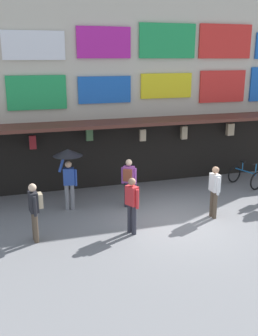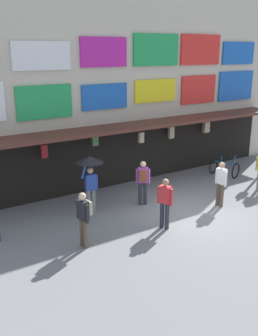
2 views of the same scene
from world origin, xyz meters
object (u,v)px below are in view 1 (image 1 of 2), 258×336
bicycle_parked (245,177)px  pedestrian_in_black (129,180)px  pedestrian_in_blue (132,203)px  pedestrian_in_purple (214,189)px  pedestrian_with_umbrella (68,162)px  pedestrian_in_red (35,208)px

bicycle_parked → pedestrian_in_black: (-5.05, -0.75, 0.59)m
pedestrian_in_blue → pedestrian_in_purple: (2.82, 0.34, 0.00)m
pedestrian_in_blue → pedestrian_with_umbrella: size_ratio=0.81×
pedestrian_in_blue → pedestrian_in_red: bearing=172.9°
bicycle_parked → pedestrian_in_blue: bearing=-154.1°
bicycle_parked → pedestrian_in_purple: size_ratio=0.78×
bicycle_parked → pedestrian_in_black: 5.14m
bicycle_parked → pedestrian_in_purple: (-2.74, -2.36, 0.55)m
pedestrian_with_umbrella → pedestrian_in_black: bearing=-11.4°
pedestrian_in_blue → pedestrian_with_umbrella: 2.82m
pedestrian_in_black → pedestrian_in_purple: same height
bicycle_parked → pedestrian_in_black: pedestrian_in_black is taller
pedestrian_in_purple → pedestrian_in_red: bearing=-180.0°
pedestrian_in_blue → pedestrian_in_red: (-2.68, 0.33, 0.04)m
bicycle_parked → pedestrian_in_blue: 6.21m
pedestrian_in_purple → pedestrian_with_umbrella: size_ratio=0.81×
pedestrian_in_black → pedestrian_in_blue: same height
pedestrian_in_blue → pedestrian_in_purple: size_ratio=1.00×
pedestrian_in_purple → pedestrian_in_red: same height
pedestrian_in_black → pedestrian_in_purple: size_ratio=1.00×
bicycle_parked → pedestrian_in_red: pedestrian_in_red is taller
pedestrian_with_umbrella → bicycle_parked: bearing=3.0°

